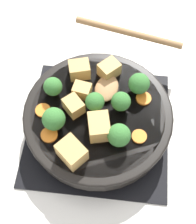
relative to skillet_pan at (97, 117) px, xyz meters
The scene contains 20 objects.
ground_plane 0.05m from the skillet_pan, 110.85° to the left, with size 2.40×2.40×0.00m, color white.
front_burner_grate 0.04m from the skillet_pan, 110.85° to the left, with size 0.31×0.31×0.03m.
skillet_pan is the anchor object (origin of this frame).
wooden_spoon 0.16m from the skillet_pan, 166.73° to the left, with size 0.23×0.25×0.02m.
tofu_cube_center_large 0.11m from the skillet_pan, behind, with size 0.04×0.03×0.03m, color tan.
tofu_cube_near_handle 0.11m from the skillet_pan, 19.75° to the right, with size 0.05×0.04×0.04m, color tan.
tofu_cube_east_chunk 0.06m from the skillet_pan, 11.80° to the left, with size 0.05×0.04×0.04m, color tan.
tofu_cube_west_chunk 0.06m from the skillet_pan, 84.93° to the right, with size 0.04×0.03×0.03m, color tan.
tofu_cube_back_piece 0.06m from the skillet_pan, 138.45° to the right, with size 0.04×0.03×0.03m, color tan.
tofu_cube_front_piece 0.11m from the skillet_pan, 152.00° to the right, with size 0.04×0.03×0.03m, color tan.
broccoli_floret_near_spoon 0.07m from the skillet_pan, 107.94° to the left, with size 0.04×0.04×0.05m.
broccoli_floret_center_top 0.05m from the skillet_pan, 149.77° to the right, with size 0.04×0.04×0.05m.
broccoli_floret_east_rim 0.11m from the skillet_pan, 110.39° to the right, with size 0.04×0.04×0.05m.
broccoli_floret_west_rim 0.11m from the skillet_pan, 126.97° to the left, with size 0.04×0.04×0.05m.
broccoli_floret_north_edge 0.10m from the skillet_pan, 63.50° to the right, with size 0.05×0.05×0.05m.
broccoli_floret_south_cluster 0.09m from the skillet_pan, 39.09° to the left, with size 0.04×0.04×0.05m.
carrot_slice_orange_thin 0.10m from the skillet_pan, 62.57° to the left, with size 0.03×0.03×0.01m, color orange.
carrot_slice_near_center 0.11m from the skillet_pan, 85.33° to the right, with size 0.03×0.03×0.01m, color orange.
carrot_slice_edge_slice 0.10m from the skillet_pan, 114.21° to the left, with size 0.03×0.03×0.01m, color orange.
carrot_slice_under_broccoli 0.11m from the skillet_pan, 54.82° to the right, with size 0.03×0.03×0.01m, color orange.
Camera 1 is at (0.30, 0.03, 0.63)m, focal length 50.00 mm.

